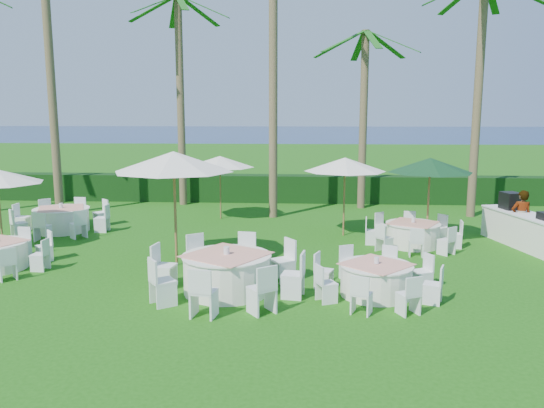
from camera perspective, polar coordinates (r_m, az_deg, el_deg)
The scene contains 18 objects.
ground at distance 12.58m, azimuth -9.67°, elevation -8.53°, with size 120.00×120.00×0.00m, color #1A540E.
hedge at distance 24.02m, azimuth -3.16°, elevation 1.71°, with size 34.00×1.00×1.20m, color black.
ocean at distance 113.73m, azimuth 2.25°, elevation 7.62°, with size 260.00×260.00×0.00m, color #061743.
banquet_table_b at distance 11.81m, azimuth -4.88°, elevation -7.32°, with size 3.45×3.45×1.03m.
banquet_table_c at distance 11.82m, azimuth 11.12°, elevation -7.90°, with size 2.71×2.71×0.85m.
banquet_table_d at distance 19.17m, azimuth -21.67°, elevation -1.50°, with size 3.17×3.17×0.96m.
banquet_table_f at distance 16.39m, azimuth 14.89°, elevation -3.10°, with size 2.82×2.82×0.86m.
umbrella_b at distance 13.68m, azimuth -10.53°, elevation 4.51°, with size 3.06×3.06×2.97m.
umbrella_c at distance 19.83m, azimuth -5.62°, elevation 4.56°, with size 2.58×2.58×2.37m.
umbrella_d at distance 17.09m, azimuth 7.85°, elevation 4.23°, with size 2.61×2.61×2.54m.
umbrella_green at distance 16.86m, azimuth 16.65°, elevation 4.02°, with size 2.59×2.59×2.59m.
buffet_table at distance 17.11m, azimuth 26.32°, elevation -2.72°, with size 1.80×4.36×1.52m.
staff_person at distance 17.57m, azimuth 25.21°, elevation -1.34°, with size 0.61×0.40×1.66m, color gray.
palm_a at distance 22.35m, azimuth -22.89°, elevation 15.43°, with size 4.40×4.16×11.91m.
palm_b at distance 23.25m, azimuth -9.84°, elevation 11.78°, with size 4.39×4.21×8.75m.
palm_c at distance 20.21m, azimuth 0.13°, elevation 17.89°, with size 4.31×4.33×12.62m.
palm_d at distance 22.36m, azimuth 9.82°, elevation 9.88°, with size 4.16×4.40×7.24m.
palm_e at distance 21.57m, azimuth 21.31°, elevation 11.54°, with size 4.40×3.95×8.81m.
Camera 1 is at (2.84, -11.62, 3.88)m, focal length 35.00 mm.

